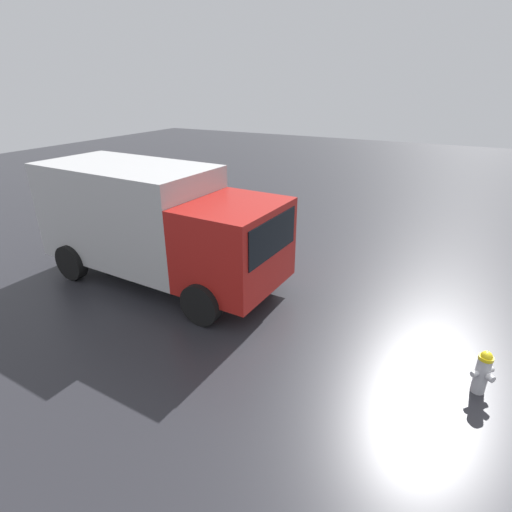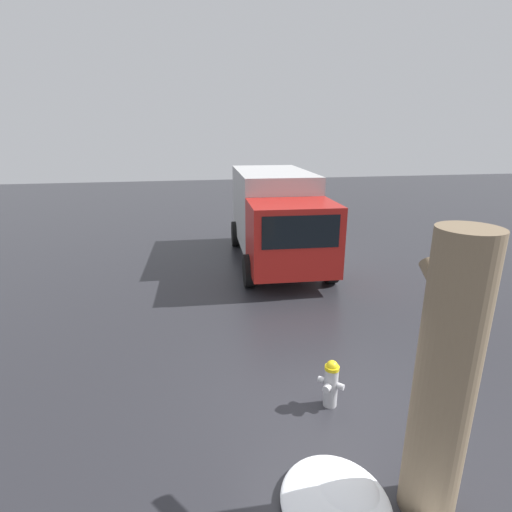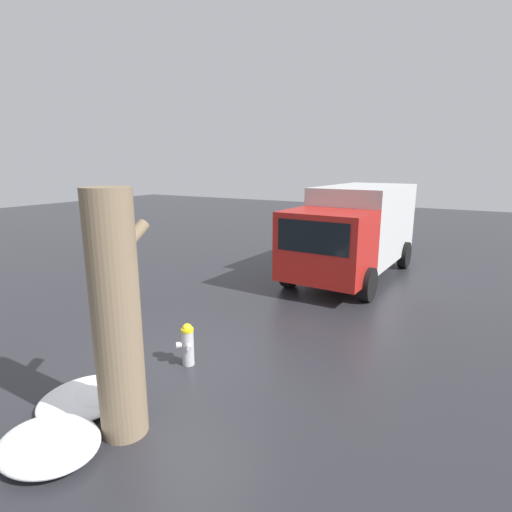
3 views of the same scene
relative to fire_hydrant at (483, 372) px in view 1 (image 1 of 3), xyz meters
The scene contains 3 objects.
ground_plane 0.40m from the fire_hydrant, 43.53° to the right, with size 60.00×60.00×0.00m, color #28282D.
fire_hydrant is the anchor object (origin of this frame).
delivery_truck 7.42m from the fire_hydrant, ahead, with size 6.31×2.79×2.82m.
Camera 1 is at (0.82, 6.16, 4.62)m, focal length 28.00 mm.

